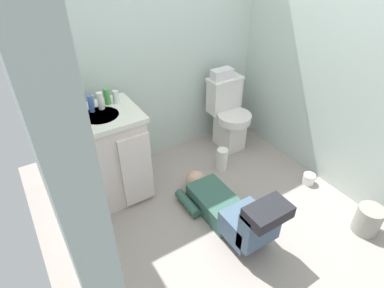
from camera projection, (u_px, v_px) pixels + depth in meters
ground_plane at (218, 215)px, 2.72m from camera, size 2.70×3.12×0.04m
wall_back at (151, 38)px, 2.78m from camera, size 2.36×0.08×2.40m
wall_left at (36, 134)px, 1.52m from camera, size 0.08×2.12×2.40m
wall_right at (343, 50)px, 2.51m from camera, size 0.08×2.12×2.40m
toilet at (228, 115)px, 3.34m from camera, size 0.36×0.46×0.75m
vanity_cabinet at (108, 156)px, 2.67m from camera, size 0.60×0.53×0.82m
faucet at (93, 101)px, 2.51m from camera, size 0.02×0.02×0.10m
person_plumber at (230, 210)px, 2.50m from camera, size 0.39×1.06×0.52m
tissue_box at (222, 74)px, 3.14m from camera, size 0.22×0.11×0.10m
soap_dispenser at (68, 106)px, 2.41m from camera, size 0.06×0.06×0.17m
bottle_pink at (82, 106)px, 2.42m from camera, size 0.05×0.05×0.12m
bottle_blue at (91, 104)px, 2.44m from camera, size 0.04×0.04×0.13m
bottle_white at (100, 101)px, 2.47m from camera, size 0.05×0.05×0.14m
bottle_green at (107, 96)px, 2.54m from camera, size 0.05×0.05×0.13m
bottle_clear at (116, 97)px, 2.57m from camera, size 0.05×0.05×0.11m
trash_can at (368, 220)px, 2.49m from camera, size 0.20×0.20×0.24m
paper_towel_roll at (222, 159)px, 3.14m from camera, size 0.11×0.11×0.23m
toilet_paper_roll at (309, 179)px, 2.99m from camera, size 0.11×0.11×0.10m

